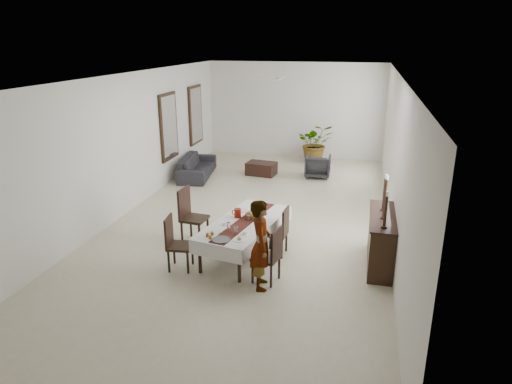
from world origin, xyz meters
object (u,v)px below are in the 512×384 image
at_px(woman, 261,245).
at_px(sofa, 197,166).
at_px(sideboard_body, 381,241).
at_px(dining_table_top, 245,223).
at_px(red_pitcher, 238,213).

distance_m(woman, sofa, 6.71).
bearing_deg(sideboard_body, dining_table_top, -176.54).
xyz_separation_m(dining_table_top, sideboard_body, (2.49, 0.15, -0.17)).
height_order(woman, sideboard_body, woman).
bearing_deg(dining_table_top, red_pitcher, 149.04).
xyz_separation_m(dining_table_top, sofa, (-2.72, 4.71, -0.34)).
bearing_deg(dining_table_top, sideboard_body, 14.94).
bearing_deg(woman, sofa, 16.55).
bearing_deg(dining_table_top, sofa, 131.52).
height_order(dining_table_top, sofa, dining_table_top).
bearing_deg(red_pitcher, sideboard_body, -0.48).
bearing_deg(woman, red_pitcher, 17.52).
relative_size(red_pitcher, woman, 0.11).
relative_size(sideboard_body, sofa, 0.75).
bearing_deg(red_pitcher, sofa, 119.19).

